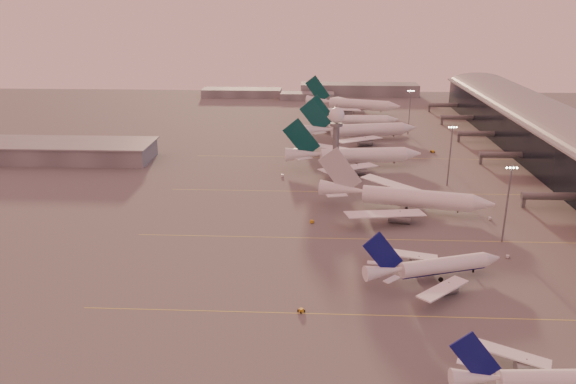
{
  "coord_description": "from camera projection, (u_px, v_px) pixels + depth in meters",
  "views": [
    {
      "loc": [
        -4.02,
        -108.24,
        72.23
      ],
      "look_at": [
        -12.92,
        76.16,
        7.94
      ],
      "focal_mm": 35.0,
      "sensor_mm": 36.0,
      "label": 1
    }
  ],
  "objects": [
    {
      "name": "ground",
      "position": [
        329.0,
        338.0,
        125.67
      ],
      "size": [
        700.0,
        700.0,
        0.0
      ],
      "primitive_type": "plane",
      "color": "#605E5E",
      "rests_on": "ground"
    },
    {
      "name": "taxiway_markings",
      "position": [
        420.0,
        239.0,
        177.13
      ],
      "size": [
        180.0,
        185.25,
        0.02
      ],
      "color": "#E0D74F",
      "rests_on": "ground"
    },
    {
      "name": "hangar",
      "position": [
        66.0,
        151.0,
        261.77
      ],
      "size": [
        82.0,
        27.0,
        8.5
      ],
      "color": "slate",
      "rests_on": "ground"
    },
    {
      "name": "radar_tower",
      "position": [
        336.0,
        128.0,
        231.75
      ],
      "size": [
        6.4,
        6.4,
        31.1
      ],
      "color": "slate",
      "rests_on": "ground"
    },
    {
      "name": "mast_b",
      "position": [
        507.0,
        200.0,
        170.53
      ],
      "size": [
        3.6,
        0.56,
        25.0
      ],
      "color": "slate",
      "rests_on": "ground"
    },
    {
      "name": "mast_c",
      "position": [
        450.0,
        153.0,
        222.64
      ],
      "size": [
        3.6,
        0.56,
        25.0
      ],
      "color": "slate",
      "rests_on": "ground"
    },
    {
      "name": "mast_d",
      "position": [
        410.0,
        110.0,
        307.63
      ],
      "size": [
        3.6,
        0.56,
        25.0
      ],
      "color": "slate",
      "rests_on": "ground"
    },
    {
      "name": "distant_horizon",
      "position": [
        324.0,
        91.0,
        430.97
      ],
      "size": [
        165.0,
        37.5,
        9.0
      ],
      "color": "slate",
      "rests_on": "ground"
    },
    {
      "name": "narrowbody_near",
      "position": [
        543.0,
        382.0,
        106.65
      ],
      "size": [
        36.79,
        29.31,
        14.37
      ],
      "color": "white",
      "rests_on": "ground"
    },
    {
      "name": "narrowbody_mid",
      "position": [
        434.0,
        269.0,
        150.4
      ],
      "size": [
        39.76,
        31.21,
        16.07
      ],
      "color": "white",
      "rests_on": "ground"
    },
    {
      "name": "widebody_white",
      "position": [
        405.0,
        201.0,
        199.02
      ],
      "size": [
        61.17,
        48.49,
        21.81
      ],
      "color": "white",
      "rests_on": "ground"
    },
    {
      "name": "greentail_a",
      "position": [
        354.0,
        158.0,
        250.83
      ],
      "size": [
        62.41,
        50.13,
        22.71
      ],
      "color": "white",
      "rests_on": "ground"
    },
    {
      "name": "greentail_b",
      "position": [
        360.0,
        133.0,
        297.74
      ],
      "size": [
        63.09,
        50.45,
        23.18
      ],
      "color": "white",
      "rests_on": "ground"
    },
    {
      "name": "greentail_c",
      "position": [
        354.0,
        122.0,
        327.07
      ],
      "size": [
        53.22,
        42.96,
        19.32
      ],
      "color": "white",
      "rests_on": "ground"
    },
    {
      "name": "greentail_d",
      "position": [
        353.0,
        106.0,
        369.85
      ],
      "size": [
        62.35,
        49.65,
        23.25
      ],
      "color": "white",
      "rests_on": "ground"
    },
    {
      "name": "gsv_tug_mid",
      "position": [
        301.0,
        311.0,
        135.73
      ],
      "size": [
        3.45,
        3.63,
        0.9
      ],
      "color": "gold",
      "rests_on": "ground"
    },
    {
      "name": "gsv_truck_b",
      "position": [
        509.0,
        255.0,
        163.53
      ],
      "size": [
        5.07,
        3.27,
        1.93
      ],
      "color": "silver",
      "rests_on": "ground"
    },
    {
      "name": "gsv_truck_c",
      "position": [
        313.0,
        220.0,
        189.18
      ],
      "size": [
        5.71,
        3.87,
        2.17
      ],
      "color": "gold",
      "rests_on": "ground"
    },
    {
      "name": "gsv_catering_b",
      "position": [
        491.0,
        215.0,
        191.7
      ],
      "size": [
        4.76,
        2.63,
        3.72
      ],
      "color": "silver",
      "rests_on": "ground"
    },
    {
      "name": "gsv_tug_far",
      "position": [
        333.0,
        195.0,
        214.78
      ],
      "size": [
        2.32,
        3.27,
        0.85
      ],
      "color": "silver",
      "rests_on": "ground"
    },
    {
      "name": "gsv_truck_d",
      "position": [
        282.0,
        174.0,
        238.49
      ],
      "size": [
        2.72,
        5.48,
        2.11
      ],
      "color": "silver",
      "rests_on": "ground"
    },
    {
      "name": "gsv_tug_hangar",
      "position": [
        433.0,
        152.0,
        274.93
      ],
      "size": [
        4.43,
        3.23,
        1.14
      ],
      "color": "gold",
      "rests_on": "ground"
    }
  ]
}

